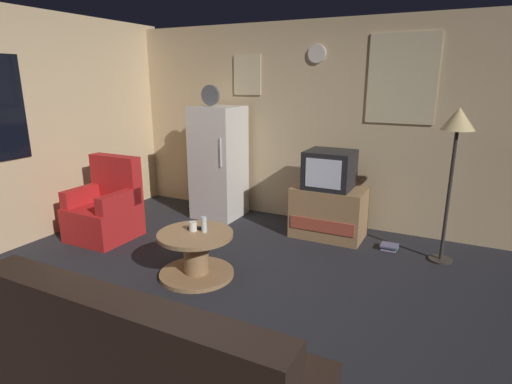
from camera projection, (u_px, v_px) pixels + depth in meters
The scene contains 13 objects.
ground_plane at pixel (202, 298), 3.61m from camera, with size 12.00×12.00×0.00m, color #232328.
wall_with_art at pixel (305, 124), 5.37m from camera, with size 5.20×0.12×2.54m.
fridge at pixel (219, 162), 5.58m from camera, with size 0.60×0.62×1.77m.
tv_stand at pixel (329, 212), 4.95m from camera, with size 0.84×0.53×0.61m.
crt_tv at pixel (330, 169), 4.81m from camera, with size 0.54×0.51×0.44m.
standing_lamp at pixel (457, 131), 3.99m from camera, with size 0.32×0.32×1.59m.
coffee_table at pixel (196, 254), 3.96m from camera, with size 0.72×0.72×0.44m.
wine_glass at pixel (204, 224), 3.90m from camera, with size 0.05×0.05×0.15m, color silver.
mug_ceramic_white at pixel (193, 226), 3.94m from camera, with size 0.08×0.08×0.09m, color silver.
remote_control at pixel (196, 228), 4.00m from camera, with size 0.15×0.04×0.02m, color black.
armchair at pixel (106, 210), 4.92m from camera, with size 0.68×0.68×0.96m.
couch at pixel (158, 382), 2.17m from camera, with size 1.70×0.80×0.92m.
book_stack at pixel (389, 247), 4.61m from camera, with size 0.19×0.16×0.06m.
Camera 1 is at (1.87, -2.67, 1.86)m, focal length 28.98 mm.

